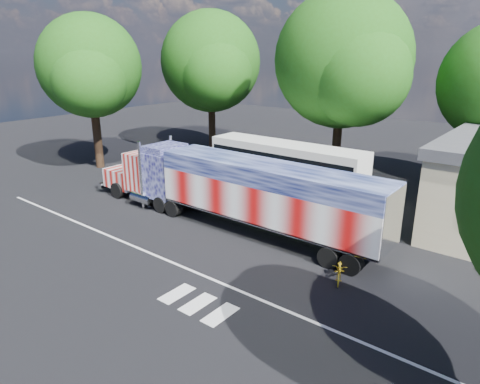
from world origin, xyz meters
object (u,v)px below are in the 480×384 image
Objects in this scene: semi_truck at (231,189)px; tree_w_a at (90,67)px; coach_bus at (286,166)px; tree_nw_a at (212,62)px; bicycle at (340,271)px; tree_n_mid at (344,60)px; woman at (148,193)px.

tree_w_a is at bearing 170.02° from semi_truck.
tree_nw_a is at bearing 151.96° from coach_bus.
bicycle is 0.13× the size of tree_n_mid.
woman is at bearing -113.79° from tree_n_mid.
tree_n_mid is at bearing -4.88° from tree_nw_a.
coach_bus is at bearing -101.52° from tree_n_mid.
semi_truck is at bearing 29.95° from woman.
tree_nw_a reaches higher than semi_truck.
woman is 0.13× the size of tree_n_mid.
semi_truck is 21.63m from tree_nw_a.
tree_n_mid reaches higher than bicycle.
bicycle is 28.96m from tree_nw_a.
semi_truck is 7.69m from coach_bus.
tree_n_mid is 14.60m from tree_nw_a.
tree_n_mid is at bearing 89.96° from semi_truck.
bicycle is (7.74, -1.91, -1.78)m from semi_truck.
tree_nw_a is (-8.23, 15.55, 7.71)m from woman.
semi_truck is 8.17m from bicycle.
coach_bus is 13.10m from bicycle.
tree_nw_a reaches higher than bicycle.
coach_bus is 0.83× the size of tree_n_mid.
tree_w_a is (-17.32, -10.41, -0.56)m from tree_n_mid.
bicycle is (8.93, -9.50, -1.32)m from coach_bus.
semi_truck is at bearing -81.12° from coach_bus.
tree_n_mid is at bearing 93.66° from bicycle.
coach_bus is 6.65× the size of bicycle.
tree_nw_a reaches higher than coach_bus.
semi_truck is 6.49m from woman.
coach_bus is at bearing 15.73° from tree_w_a.
woman is at bearing -19.50° from tree_w_a.
tree_w_a reaches higher than semi_truck.
woman is at bearing -172.27° from semi_truck.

